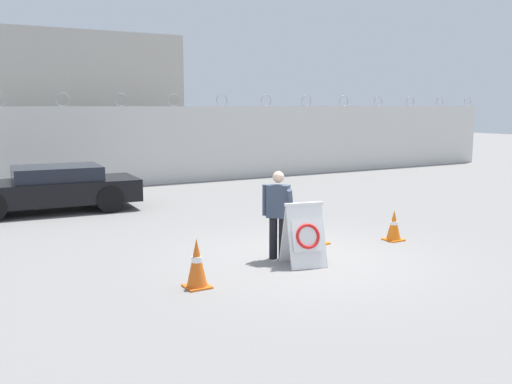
{
  "coord_description": "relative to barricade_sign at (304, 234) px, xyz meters",
  "views": [
    {
      "loc": [
        -5.9,
        -8.55,
        2.82
      ],
      "look_at": [
        0.12,
        1.93,
        0.99
      ],
      "focal_mm": 40.0,
      "sensor_mm": 36.0,
      "label": 1
    }
  ],
  "objects": [
    {
      "name": "traffic_cone_far",
      "position": [
        1.14,
        1.22,
        -0.25
      ],
      "size": [
        0.44,
        0.44,
        0.64
      ],
      "color": "orange",
      "rests_on": "ground_plane"
    },
    {
      "name": "perimeter_wall",
      "position": [
        0.23,
        11.55,
        0.85
      ],
      "size": [
        36.0,
        0.3,
        3.27
      ],
      "color": "silver",
      "rests_on": "ground_plane"
    },
    {
      "name": "parked_car_front_coupe",
      "position": [
        -2.93,
        7.74,
        0.07
      ],
      "size": [
        4.76,
        2.2,
        1.22
      ],
      "rotation": [
        0.0,
        0.0,
        3.08
      ],
      "color": "black",
      "rests_on": "ground_plane"
    },
    {
      "name": "traffic_cone_near",
      "position": [
        2.73,
        0.62,
        -0.24
      ],
      "size": [
        0.36,
        0.36,
        0.65
      ],
      "color": "orange",
      "rests_on": "ground_plane"
    },
    {
      "name": "barricade_sign",
      "position": [
        0.0,
        0.0,
        0.0
      ],
      "size": [
        0.81,
        0.81,
        1.13
      ],
      "rotation": [
        0.0,
        0.0,
        -0.22
      ],
      "color": "white",
      "rests_on": "ground_plane"
    },
    {
      "name": "security_guard",
      "position": [
        -0.19,
        0.58,
        0.34
      ],
      "size": [
        0.48,
        0.62,
        1.64
      ],
      "rotation": [
        0.0,
        0.0,
        -0.79
      ],
      "color": "black",
      "rests_on": "ground_plane"
    },
    {
      "name": "traffic_cone_mid",
      "position": [
        -2.18,
        -0.22,
        -0.17
      ],
      "size": [
        0.38,
        0.38,
        0.79
      ],
      "color": "orange",
      "rests_on": "ground_plane"
    },
    {
      "name": "ground_plane",
      "position": [
        0.23,
        0.4,
        -0.56
      ],
      "size": [
        90.0,
        90.0,
        0.0
      ],
      "primitive_type": "plane",
      "color": "gray"
    },
    {
      "name": "building_block",
      "position": [
        -0.82,
        16.84,
        2.24
      ],
      "size": [
        8.5,
        6.57,
        5.6
      ],
      "color": "#B2ADA3",
      "rests_on": "ground_plane"
    }
  ]
}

